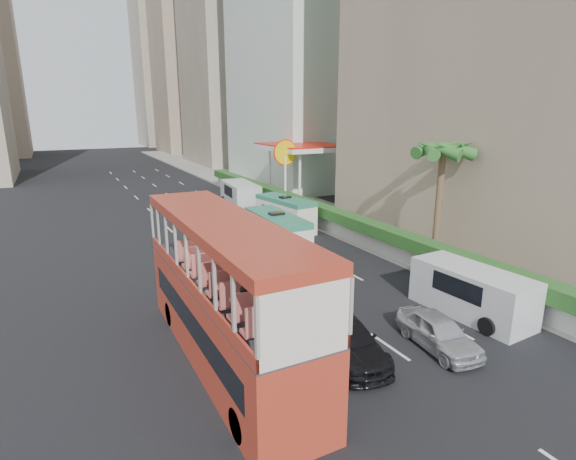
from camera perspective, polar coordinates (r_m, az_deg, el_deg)
ground_plane at (r=19.17m, az=9.75°, el=-11.51°), size 200.00×200.00×0.00m
double_decker_bus at (r=15.47m, az=-8.01°, el=-7.78°), size 2.50×11.00×5.06m
car_silver_lane_a at (r=19.97m, az=1.23°, el=-10.16°), size 1.60×4.24×1.38m
car_silver_lane_b at (r=18.00m, az=18.37°, el=-13.96°), size 1.96×3.90×1.27m
car_black at (r=16.76m, az=7.33°, el=-15.55°), size 2.61×4.79×1.32m
van_asset at (r=31.25m, az=-4.21°, el=-0.85°), size 2.99×4.88×1.26m
minibus_near at (r=26.81m, az=-1.45°, el=-0.67°), size 2.04×5.74×2.53m
minibus_far at (r=32.83m, az=-0.36°, el=2.08°), size 2.51×5.49×2.35m
panel_van_near at (r=20.75m, az=22.26°, el=-7.29°), size 2.33×5.20×2.03m
panel_van_far at (r=40.74m, az=-6.07°, el=4.43°), size 2.69×5.73×2.23m
sidewalk at (r=44.04m, az=-0.55°, el=3.95°), size 6.00×120.00×0.18m
kerb_wall at (r=33.19m, az=3.79°, el=1.31°), size 0.30×44.00×1.00m
hedge at (r=33.00m, az=3.82°, el=2.75°), size 1.10×44.00×0.70m
palm_tree at (r=25.94m, az=18.55°, el=2.83°), size 0.36×0.36×6.40m
shell_station at (r=42.34m, az=1.90°, el=7.14°), size 6.50×8.00×5.50m
tower_mid at (r=78.80m, az=-6.31°, el=26.94°), size 16.00×16.00×50.00m
tower_far_a at (r=100.36m, az=-12.27°, el=22.34°), size 14.00×14.00×44.00m
tower_far_b at (r=121.28m, az=-15.20°, el=19.87°), size 14.00×14.00×40.00m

